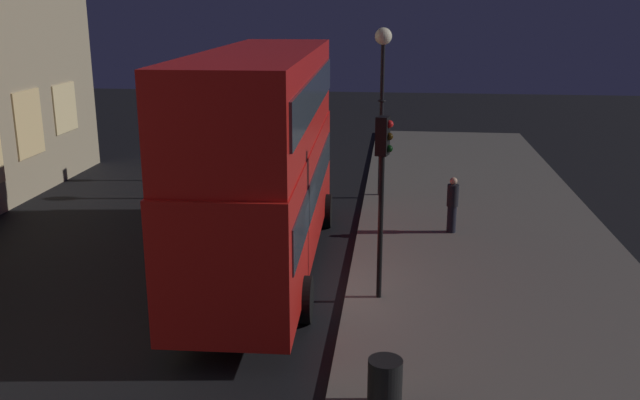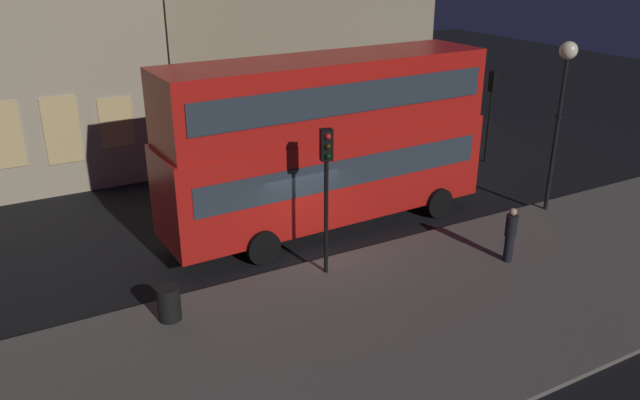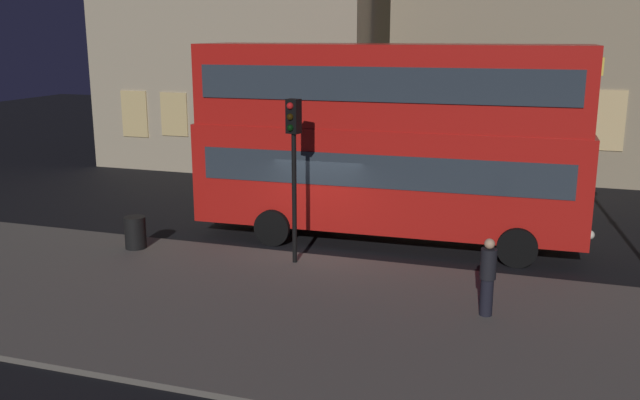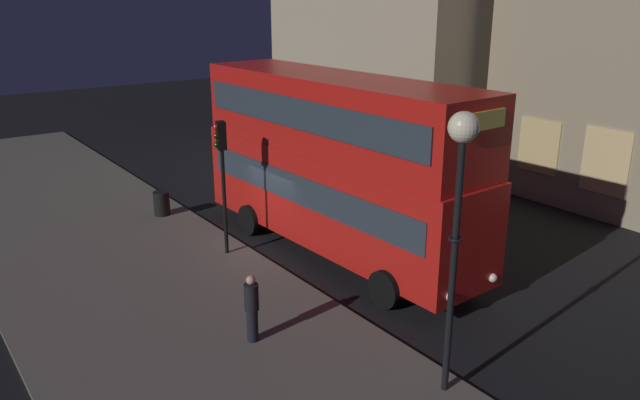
# 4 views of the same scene
# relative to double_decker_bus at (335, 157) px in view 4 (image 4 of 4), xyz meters

# --- Properties ---
(ground_plane) EXTENTS (80.00, 80.00, 0.00)m
(ground_plane) POSITION_rel_double_decker_bus_xyz_m (-1.61, -1.45, -3.13)
(ground_plane) COLOR black
(sidewalk_slab) EXTENTS (44.00, 7.51, 0.12)m
(sidewalk_slab) POSITION_rel_double_decker_bus_xyz_m (-1.61, -5.95, -3.07)
(sidewalk_slab) COLOR #5B564F
(sidewalk_slab) RESTS_ON ground
(double_decker_bus) EXTENTS (11.11, 3.18, 5.61)m
(double_decker_bus) POSITION_rel_double_decker_bus_xyz_m (0.00, 0.00, 0.00)
(double_decker_bus) COLOR red
(double_decker_bus) RESTS_ON ground
(traffic_light_near_kerb) EXTENTS (0.37, 0.39, 4.20)m
(traffic_light_near_kerb) POSITION_rel_double_decker_bus_xyz_m (-1.72, -2.99, 0.01)
(traffic_light_near_kerb) COLOR black
(traffic_light_near_kerb) RESTS_ON sidewalk_slab
(street_lamp) EXTENTS (0.58, 0.58, 5.80)m
(street_lamp) POSITION_rel_double_decker_bus_xyz_m (7.31, -2.73, 1.49)
(street_lamp) COLOR black
(street_lamp) RESTS_ON sidewalk_slab
(pedestrian) EXTENTS (0.34, 0.34, 1.68)m
(pedestrian) POSITION_rel_double_decker_bus_xyz_m (3.31, -4.97, -2.14)
(pedestrian) COLOR black
(pedestrian) RESTS_ON sidewalk_slab
(litter_bin) EXTENTS (0.58, 0.58, 0.88)m
(litter_bin) POSITION_rel_double_decker_bus_xyz_m (-6.30, -3.21, -2.57)
(litter_bin) COLOR black
(litter_bin) RESTS_ON sidewalk_slab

